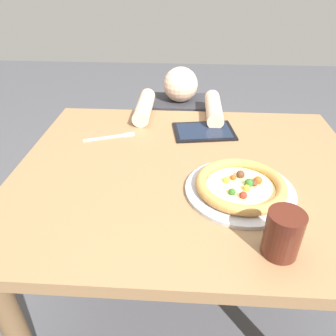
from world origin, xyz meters
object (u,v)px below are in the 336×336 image
object	(u,v)px
drink_cup_colored	(283,234)
tablet	(204,131)
pizza_near	(240,187)
diner_seated	(179,153)
fork	(112,137)

from	to	relation	value
drink_cup_colored	tablet	distance (m)	0.65
pizza_near	diner_seated	bearing A→B (deg)	104.71
pizza_near	fork	xyz separation A→B (m)	(-0.46, 0.33, -0.02)
pizza_near	tablet	size ratio (longest dim) A/B	1.25
pizza_near	drink_cup_colored	distance (m)	0.24
tablet	drink_cup_colored	bearing A→B (deg)	-75.64
pizza_near	drink_cup_colored	size ratio (longest dim) A/B	2.77
pizza_near	diner_seated	world-z (taller)	diner_seated
diner_seated	drink_cup_colored	bearing A→B (deg)	-75.14
drink_cup_colored	diner_seated	world-z (taller)	diner_seated
pizza_near	tablet	world-z (taller)	pizza_near
pizza_near	tablet	bearing A→B (deg)	103.77
drink_cup_colored	fork	xyz separation A→B (m)	(-0.52, 0.56, -0.06)
fork	tablet	bearing A→B (deg)	10.44
fork	tablet	distance (m)	0.37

